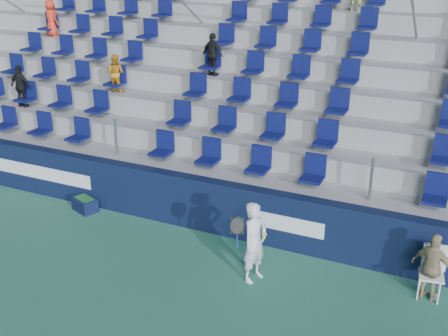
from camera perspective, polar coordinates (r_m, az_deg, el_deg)
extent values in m
plane|color=#327559|center=(10.12, -8.00, -14.31)|extent=(70.00, 70.00, 0.00)
cube|color=#0E1735|center=(12.16, -0.16, -4.09)|extent=(24.00, 0.30, 1.20)
cube|color=white|center=(14.69, -18.39, -0.41)|extent=(3.20, 0.02, 0.34)
cube|color=white|center=(11.52, 6.30, -5.69)|extent=(1.60, 0.02, 0.34)
cube|color=gray|center=(12.63, 0.95, -3.04)|extent=(24.00, 0.85, 1.20)
cube|color=gray|center=(13.24, 2.46, -0.64)|extent=(24.00, 0.85, 1.70)
cube|color=gray|center=(13.88, 3.83, 1.55)|extent=(24.00, 0.85, 2.20)
cube|color=gray|center=(14.55, 5.08, 3.54)|extent=(24.00, 0.85, 2.70)
cube|color=gray|center=(15.24, 6.22, 5.35)|extent=(24.00, 0.85, 3.20)
cube|color=gray|center=(15.95, 7.27, 7.00)|extent=(24.00, 0.85, 3.70)
cube|color=gray|center=(16.68, 8.24, 8.50)|extent=(24.00, 0.85, 4.20)
cube|color=gray|center=(17.42, 9.13, 9.88)|extent=(24.00, 0.85, 4.70)
cube|color=gray|center=(18.17, 9.95, 11.14)|extent=(24.00, 0.85, 5.20)
cube|color=gray|center=(18.73, 10.63, 12.98)|extent=(24.00, 0.50, 6.20)
cube|color=#0C1148|center=(12.25, 0.98, 0.98)|extent=(16.05, 0.50, 0.70)
cube|color=#0C1148|center=(12.82, 2.55, 4.31)|extent=(16.05, 0.50, 0.70)
cube|color=#0C1148|center=(13.44, 3.99, 7.34)|extent=(16.05, 0.50, 0.70)
cube|color=#0C1148|center=(14.10, 5.32, 10.10)|extent=(16.05, 0.50, 0.70)
cube|color=#0C1148|center=(14.80, 6.54, 12.59)|extent=(16.05, 0.50, 0.70)
cube|color=#0C1148|center=(15.52, 7.68, 14.86)|extent=(16.05, 0.50, 0.70)
cylinder|color=gray|center=(15.89, -4.04, 16.25)|extent=(0.06, 7.68, 4.55)
cylinder|color=gray|center=(14.03, 18.73, 14.39)|extent=(0.06, 7.68, 4.55)
imported|color=orange|center=(15.32, -10.99, 9.43)|extent=(0.54, 0.45, 1.00)
imported|color=red|center=(18.61, -17.16, 14.35)|extent=(0.61, 0.48, 1.09)
imported|color=black|center=(14.67, -1.15, 11.44)|extent=(0.69, 0.42, 1.09)
imported|color=black|center=(16.40, -19.94, 7.80)|extent=(0.68, 0.29, 1.15)
imported|color=silver|center=(10.48, 3.14, -7.53)|extent=(0.52, 0.66, 1.59)
cylinder|color=navy|center=(10.31, 1.33, -7.36)|extent=(0.03, 0.03, 0.28)
torus|color=black|center=(10.17, 1.34, -5.89)|extent=(0.30, 0.17, 0.28)
plane|color=#262626|center=(10.17, 1.34, -5.89)|extent=(0.30, 0.16, 0.29)
sphere|color=yellow|center=(10.11, 4.07, -7.03)|extent=(0.07, 0.07, 0.07)
sphere|color=yellow|center=(10.14, 4.19, -6.73)|extent=(0.07, 0.07, 0.07)
cube|color=white|center=(10.80, 20.31, -10.21)|extent=(0.49, 0.49, 0.04)
cube|color=white|center=(10.84, 20.61, -8.49)|extent=(0.43, 0.11, 0.53)
cylinder|color=white|center=(10.78, 19.12, -11.57)|extent=(0.03, 0.03, 0.43)
cylinder|color=white|center=(10.77, 20.97, -11.88)|extent=(0.03, 0.03, 0.43)
cylinder|color=white|center=(11.07, 19.35, -10.64)|extent=(0.03, 0.03, 0.43)
cylinder|color=white|center=(11.06, 21.14, -10.93)|extent=(0.03, 0.03, 0.43)
imported|color=tan|center=(10.65, 20.42, -9.44)|extent=(0.82, 0.53, 1.29)
cube|color=#0E1434|center=(13.72, -13.94, -3.62)|extent=(0.68, 0.56, 0.32)
cube|color=#1E662D|center=(13.69, -13.96, -3.33)|extent=(0.55, 0.43, 0.19)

